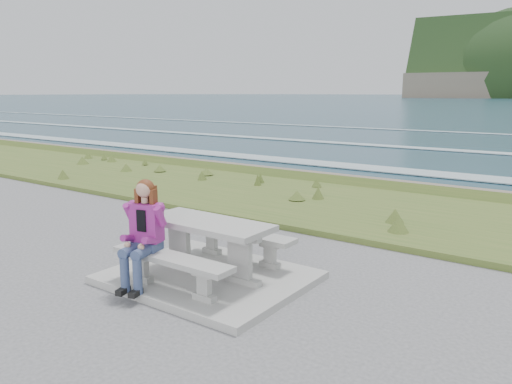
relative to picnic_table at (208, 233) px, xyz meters
The scene contains 8 objects.
concrete_slab 0.63m from the picnic_table, behind, with size 2.60×2.10×0.10m, color #9A9A95.
picnic_table is the anchor object (origin of this frame).
bench_landward 0.74m from the picnic_table, 90.00° to the right, with size 1.80×0.35×0.45m.
bench_seaward 0.74m from the picnic_table, 90.00° to the left, with size 1.80×0.35×0.45m.
grass_verge 5.05m from the picnic_table, 90.00° to the left, with size 160.00×4.50×0.22m, color #3B5B22.
shore_drop 7.93m from the picnic_table, 90.00° to the left, with size 160.00×0.80×2.20m, color #6E5F52.
ocean 25.21m from the picnic_table, 90.00° to the left, with size 1600.00×1600.00×0.09m.
seated_woman 0.92m from the picnic_table, 115.84° to the right, with size 0.53×0.74×1.37m.
Camera 1 is at (4.30, -4.89, 2.55)m, focal length 35.00 mm.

